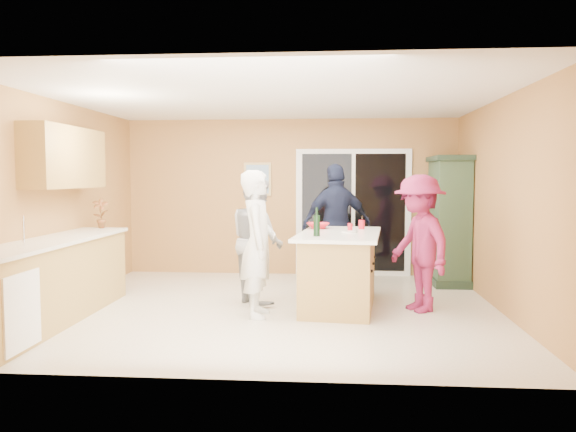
# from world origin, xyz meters

# --- Properties ---
(floor) EXTENTS (5.50, 5.50, 0.00)m
(floor) POSITION_xyz_m (0.00, 0.00, 0.00)
(floor) COLOR beige
(floor) RESTS_ON ground
(ceiling) EXTENTS (5.50, 5.00, 0.10)m
(ceiling) POSITION_xyz_m (0.00, 0.00, 2.60)
(ceiling) COLOR white
(ceiling) RESTS_ON wall_back
(wall_back) EXTENTS (5.50, 0.10, 2.60)m
(wall_back) POSITION_xyz_m (0.00, 2.50, 1.30)
(wall_back) COLOR tan
(wall_back) RESTS_ON ground
(wall_front) EXTENTS (5.50, 0.10, 2.60)m
(wall_front) POSITION_xyz_m (0.00, -2.50, 1.30)
(wall_front) COLOR tan
(wall_front) RESTS_ON ground
(wall_left) EXTENTS (0.10, 5.00, 2.60)m
(wall_left) POSITION_xyz_m (-2.75, 0.00, 1.30)
(wall_left) COLOR tan
(wall_left) RESTS_ON ground
(wall_right) EXTENTS (0.10, 5.00, 2.60)m
(wall_right) POSITION_xyz_m (2.75, 0.00, 1.30)
(wall_right) COLOR tan
(wall_right) RESTS_ON ground
(left_cabinet_run) EXTENTS (0.65, 3.05, 1.24)m
(left_cabinet_run) POSITION_xyz_m (-2.45, -1.05, 0.46)
(left_cabinet_run) COLOR #AA8642
(left_cabinet_run) RESTS_ON floor
(upper_cabinets) EXTENTS (0.35, 1.60, 0.75)m
(upper_cabinets) POSITION_xyz_m (-2.58, -0.20, 1.88)
(upper_cabinets) COLOR #AA8642
(upper_cabinets) RESTS_ON wall_left
(sliding_door) EXTENTS (1.90, 0.07, 2.10)m
(sliding_door) POSITION_xyz_m (1.05, 2.46, 1.05)
(sliding_door) COLOR white
(sliding_door) RESTS_ON floor
(framed_picture) EXTENTS (0.46, 0.04, 0.56)m
(framed_picture) POSITION_xyz_m (-0.55, 2.48, 1.60)
(framed_picture) COLOR tan
(framed_picture) RESTS_ON wall_back
(kitchen_island) EXTENTS (1.16, 1.89, 0.94)m
(kitchen_island) POSITION_xyz_m (0.80, 0.13, 0.44)
(kitchen_island) COLOR #AA8642
(kitchen_island) RESTS_ON floor
(green_hutch) EXTENTS (0.56, 1.06, 1.95)m
(green_hutch) POSITION_xyz_m (2.49, 1.86, 0.95)
(green_hutch) COLOR #1E3123
(green_hutch) RESTS_ON floor
(woman_white) EXTENTS (0.44, 0.65, 1.72)m
(woman_white) POSITION_xyz_m (-0.16, -0.41, 0.86)
(woman_white) COLOR white
(woman_white) RESTS_ON floor
(woman_grey) EXTENTS (0.93, 1.00, 1.65)m
(woman_grey) POSITION_xyz_m (-0.27, 0.31, 0.82)
(woman_grey) COLOR gray
(woman_grey) RESTS_ON floor
(woman_navy) EXTENTS (1.16, 0.80, 1.84)m
(woman_navy) POSITION_xyz_m (0.77, 1.58, 0.92)
(woman_navy) COLOR #1B203B
(woman_navy) RESTS_ON floor
(woman_magenta) EXTENTS (1.01, 1.24, 1.67)m
(woman_magenta) POSITION_xyz_m (1.76, 0.01, 0.83)
(woman_magenta) COLOR #8C1E49
(woman_magenta) RESTS_ON floor
(serving_bowl) EXTENTS (0.33, 0.33, 0.08)m
(serving_bowl) POSITION_xyz_m (0.51, 0.67, 0.98)
(serving_bowl) COLOR red
(serving_bowl) RESTS_ON kitchen_island
(tulip_vase) EXTENTS (0.25, 0.21, 0.42)m
(tulip_vase) POSITION_xyz_m (-2.45, 0.52, 1.15)
(tulip_vase) COLOR red
(tulip_vase) RESTS_ON left_cabinet_run
(tumbler_near) EXTENTS (0.07, 0.07, 0.09)m
(tumbler_near) POSITION_xyz_m (0.93, 0.38, 0.99)
(tumbler_near) COLOR red
(tumbler_near) RESTS_ON kitchen_island
(tumbler_far) EXTENTS (0.10, 0.10, 0.12)m
(tumbler_far) POSITION_xyz_m (1.10, 0.63, 1.00)
(tumbler_far) COLOR red
(tumbler_far) RESTS_ON kitchen_island
(wine_bottle) EXTENTS (0.08, 0.08, 0.34)m
(wine_bottle) POSITION_xyz_m (0.52, -0.33, 1.08)
(wine_bottle) COLOR black
(wine_bottle) RESTS_ON kitchen_island
(white_plate) EXTENTS (0.24, 0.24, 0.01)m
(white_plate) POSITION_xyz_m (0.92, 0.19, 0.95)
(white_plate) COLOR silver
(white_plate) RESTS_ON kitchen_island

